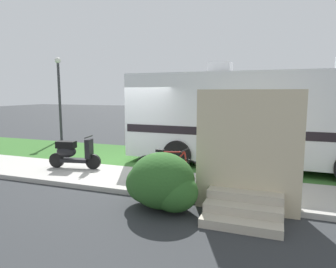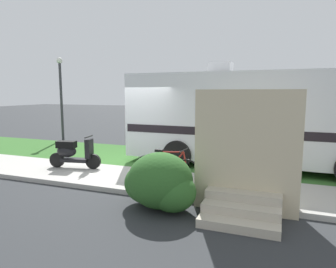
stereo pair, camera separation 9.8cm
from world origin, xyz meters
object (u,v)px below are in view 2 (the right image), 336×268
pickup_truck_near (208,121)px  street_lamp_post (61,91)px  bicycle (166,169)px  scooter (73,153)px  motorhome_rv (262,116)px  bottle_green (263,186)px

pickup_truck_near → street_lamp_post: 7.09m
bicycle → street_lamp_post: street_lamp_post is taller
bicycle → street_lamp_post: bearing=145.2°
street_lamp_post → scooter: bearing=-47.6°
scooter → pickup_truck_near: bearing=70.0°
scooter → street_lamp_post: (-4.14, 4.53, 1.84)m
motorhome_rv → street_lamp_post: bearing=167.9°
bicycle → motorhome_rv: bearing=57.4°
motorhome_rv → bottle_green: (0.27, -2.68, -1.41)m
bottle_green → street_lamp_post: size_ratio=0.06×
pickup_truck_near → bottle_green: (2.95, -6.86, -0.79)m
bottle_green → motorhome_rv: bearing=95.7°
street_lamp_post → bottle_green: bearing=-26.1°
bottle_green → street_lamp_post: (-9.53, 4.67, 2.21)m
pickup_truck_near → bottle_green: size_ratio=25.27×
motorhome_rv → street_lamp_post: 9.51m
bicycle → pickup_truck_near: pickup_truck_near is taller
motorhome_rv → pickup_truck_near: bearing=122.6°
scooter → street_lamp_post: street_lamp_post is taller
pickup_truck_near → scooter: bearing=-110.0°
scooter → bottle_green: 5.41m
scooter → pickup_truck_near: 7.18m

